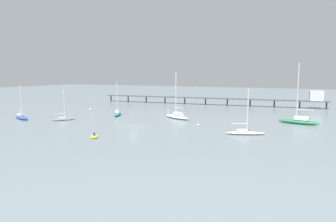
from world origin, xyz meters
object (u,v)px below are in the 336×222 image
object	(u,v)px
pier	(249,97)
dinghy_yellow	(94,136)
sailboat_teal	(118,113)
sailboat_green	(299,120)
sailboat_white	(177,116)
mooring_buoy_far	(198,125)
sailboat_cream	(245,132)
sailboat_blue	(22,117)
sailboat_gray	(63,118)
mooring_buoy_outer	(91,110)
mooring_buoy_near	(169,111)

from	to	relation	value
pier	dinghy_yellow	distance (m)	70.90
sailboat_teal	sailboat_green	world-z (taller)	sailboat_green
sailboat_white	mooring_buoy_far	distance (m)	13.26
pier	mooring_buoy_far	xyz separation A→B (m)	(-2.89, -48.67, -3.07)
sailboat_white	dinghy_yellow	distance (m)	29.81
sailboat_teal	sailboat_cream	bearing A→B (deg)	-17.61
sailboat_cream	sailboat_blue	bearing A→B (deg)	-175.70
pier	mooring_buoy_far	world-z (taller)	pier
sailboat_gray	mooring_buoy_far	xyz separation A→B (m)	(35.42, 6.17, -0.25)
sailboat_white	sailboat_teal	size ratio (longest dim) A/B	1.29
sailboat_blue	sailboat_teal	world-z (taller)	sailboat_teal
sailboat_cream	sailboat_green	size ratio (longest dim) A/B	0.63
sailboat_teal	dinghy_yellow	bearing A→B (deg)	-64.12
sailboat_blue	mooring_buoy_far	world-z (taller)	sailboat_blue
sailboat_blue	mooring_buoy_outer	bearing A→B (deg)	76.99
dinghy_yellow	mooring_buoy_outer	world-z (taller)	dinghy_yellow
sailboat_white	mooring_buoy_outer	distance (m)	32.99
sailboat_white	dinghy_yellow	xyz separation A→B (m)	(-4.93, -29.40, -0.55)
sailboat_teal	mooring_buoy_near	size ratio (longest dim) A/B	18.74
dinghy_yellow	mooring_buoy_outer	xyz separation A→B (m)	(-27.83, 33.23, 0.19)
pier	sailboat_cream	bearing A→B (deg)	-80.70
sailboat_green	mooring_buoy_far	distance (m)	25.33
sailboat_gray	mooring_buoy_near	world-z (taller)	sailboat_gray
mooring_buoy_far	mooring_buoy_outer	xyz separation A→B (m)	(-42.14, 13.19, 0.10)
sailboat_gray	sailboat_blue	bearing A→B (deg)	-165.50
sailboat_cream	sailboat_green	xyz separation A→B (m)	(9.53, 18.68, 0.35)
sailboat_white	mooring_buoy_outer	world-z (taller)	sailboat_white
dinghy_yellow	mooring_buoy_near	world-z (taller)	dinghy_yellow
sailboat_gray	mooring_buoy_outer	bearing A→B (deg)	109.16
sailboat_blue	mooring_buoy_outer	world-z (taller)	sailboat_blue
sailboat_cream	dinghy_yellow	size ratio (longest dim) A/B	2.81
sailboat_cream	mooring_buoy_outer	world-z (taller)	sailboat_cream
sailboat_blue	mooring_buoy_near	distance (m)	42.75
dinghy_yellow	mooring_buoy_near	xyz separation A→B (m)	(-3.28, 41.50, 0.06)
sailboat_blue	dinghy_yellow	xyz separation A→B (m)	(33.02, -10.79, -0.42)
mooring_buoy_far	pier	bearing A→B (deg)	86.60
sailboat_gray	sailboat_teal	size ratio (longest dim) A/B	0.81
sailboat_cream	sailboat_white	bearing A→B (deg)	146.04
sailboat_gray	mooring_buoy_far	world-z (taller)	sailboat_gray
sailboat_blue	sailboat_green	xyz separation A→B (m)	(68.51, 23.12, 0.27)
sailboat_white	sailboat_green	xyz separation A→B (m)	(30.57, 4.51, 0.14)
sailboat_blue	sailboat_teal	size ratio (longest dim) A/B	0.93
sailboat_teal	mooring_buoy_outer	world-z (taller)	sailboat_teal
pier	sailboat_white	world-z (taller)	sailboat_white
pier	sailboat_green	distance (m)	39.39
sailboat_white	mooring_buoy_near	distance (m)	14.63
pier	sailboat_blue	xyz separation A→B (m)	(-50.22, -57.92, -2.74)
pier	sailboat_teal	distance (m)	51.24
dinghy_yellow	mooring_buoy_far	bearing A→B (deg)	54.47
sailboat_gray	sailboat_blue	distance (m)	12.30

